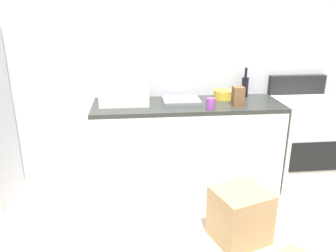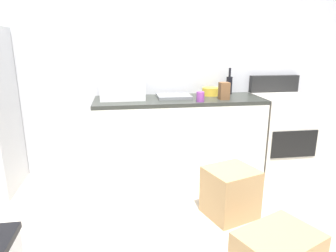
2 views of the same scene
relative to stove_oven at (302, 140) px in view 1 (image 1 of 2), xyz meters
name	(u,v)px [view 1 (image 1 of 2)]	position (x,y,z in m)	size (l,w,h in m)	color
wall_back	(153,57)	(-1.52, 0.34, 0.83)	(5.00, 0.10, 2.60)	silver
kitchen_counter	(186,146)	(-1.22, -0.01, -0.02)	(1.80, 0.60, 0.90)	silver
stove_oven	(302,140)	(0.00, 0.00, 0.00)	(0.60, 0.61, 1.10)	silver
microwave	(124,89)	(-1.81, 0.06, 0.57)	(0.46, 0.34, 0.27)	white
sink_basin	(181,100)	(-1.26, 0.06, 0.45)	(0.36, 0.32, 0.03)	slate
wine_bottle	(245,86)	(-0.59, 0.20, 0.54)	(0.07, 0.07, 0.30)	black
coffee_mug	(211,104)	(-1.04, -0.22, 0.48)	(0.08, 0.08, 0.10)	purple
knife_block	(238,96)	(-0.76, -0.13, 0.52)	(0.10, 0.10, 0.18)	brown
mixing_bowl	(223,94)	(-0.83, 0.13, 0.48)	(0.19, 0.19, 0.09)	gold
cardboard_box_medium	(240,215)	(-0.92, -0.88, -0.25)	(0.40, 0.37, 0.43)	tan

